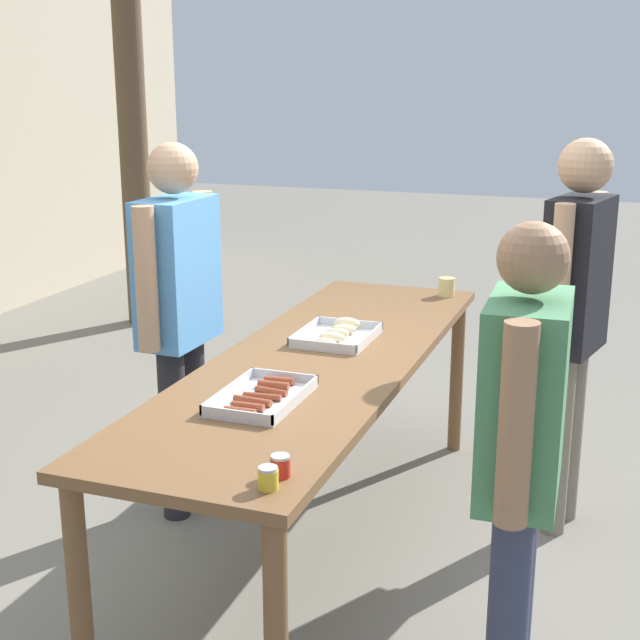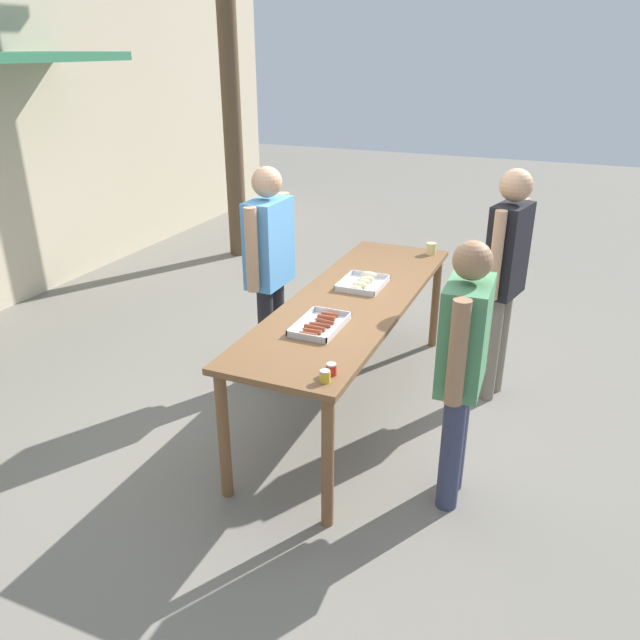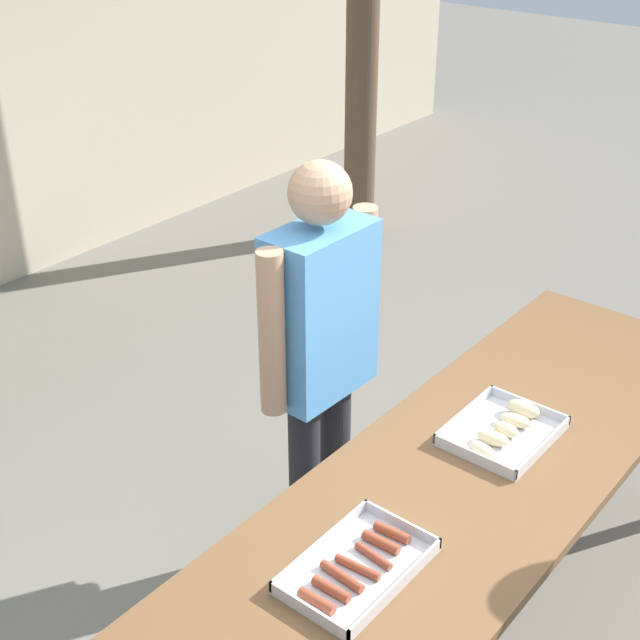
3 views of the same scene
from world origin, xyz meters
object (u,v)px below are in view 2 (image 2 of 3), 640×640
(food_tray_sausages, at_px, (320,325))
(beer_cup, at_px, (431,249))
(condiment_jar_mustard, at_px, (325,376))
(utility_pole, at_px, (227,25))
(condiment_jar_ketchup, at_px, (331,369))
(food_tray_buns, at_px, (364,282))
(person_customer_holding_hotdog, at_px, (463,356))
(person_server_behind_table, at_px, (269,259))
(person_customer_with_cup, at_px, (506,265))

(food_tray_sausages, relative_size, beer_cup, 4.43)
(condiment_jar_mustard, height_order, utility_pole, utility_pole)
(condiment_jar_ketchup, bearing_deg, food_tray_buns, 12.13)
(condiment_jar_mustard, relative_size, person_customer_holding_hotdog, 0.04)
(person_customer_holding_hotdog, bearing_deg, condiment_jar_ketchup, -62.25)
(beer_cup, height_order, person_server_behind_table, person_server_behind_table)
(person_customer_with_cup, bearing_deg, condiment_jar_mustard, -7.37)
(food_tray_buns, distance_m, person_customer_holding_hotdog, 1.35)
(food_tray_buns, height_order, person_customer_holding_hotdog, person_customer_holding_hotdog)
(condiment_jar_ketchup, height_order, beer_cup, beer_cup)
(person_customer_with_cup, bearing_deg, person_server_behind_table, -62.19)
(food_tray_sausages, relative_size, utility_pole, 0.08)
(food_tray_sausages, xyz_separation_m, food_tray_buns, (0.82, -0.00, 0.01))
(food_tray_buns, bearing_deg, utility_pole, 44.19)
(beer_cup, xyz_separation_m, person_customer_holding_hotdog, (-1.92, -0.64, 0.01))
(food_tray_buns, xyz_separation_m, beer_cup, (0.93, -0.28, 0.03))
(condiment_jar_mustard, bearing_deg, condiment_jar_ketchup, -1.13)
(food_tray_sausages, height_order, condiment_jar_ketchup, condiment_jar_ketchup)
(condiment_jar_mustard, height_order, beer_cup, beer_cup)
(beer_cup, xyz_separation_m, person_customer_with_cup, (-0.60, -0.68, 0.13))
(condiment_jar_mustard, bearing_deg, person_customer_with_cup, -20.59)
(condiment_jar_ketchup, bearing_deg, person_server_behind_table, 38.82)
(condiment_jar_ketchup, distance_m, person_customer_holding_hotdog, 0.72)
(person_server_behind_table, bearing_deg, person_customer_with_cup, -73.96)
(condiment_jar_mustard, xyz_separation_m, person_customer_holding_hotdog, (0.45, -0.63, 0.03))
(condiment_jar_ketchup, height_order, person_customer_with_cup, person_customer_with_cup)
(person_customer_with_cup, bearing_deg, condiment_jar_ketchup, -8.25)
(person_server_behind_table, xyz_separation_m, utility_pole, (2.82, 1.93, 1.68))
(person_customer_holding_hotdog, height_order, person_customer_with_cup, person_customer_with_cup)
(person_customer_holding_hotdog, xyz_separation_m, person_customer_with_cup, (1.32, -0.04, 0.12))
(condiment_jar_ketchup, distance_m, beer_cup, 2.29)
(food_tray_sausages, distance_m, person_customer_with_cup, 1.51)
(food_tray_sausages, relative_size, person_customer_with_cup, 0.25)
(food_tray_buns, height_order, condiment_jar_ketchup, condiment_jar_ketchup)
(beer_cup, distance_m, utility_pole, 3.86)
(beer_cup, height_order, utility_pole, utility_pole)
(person_server_behind_table, bearing_deg, food_tray_sausages, -133.58)
(food_tray_sausages, height_order, person_customer_with_cup, person_customer_with_cup)
(food_tray_buns, height_order, utility_pole, utility_pole)
(condiment_jar_ketchup, bearing_deg, condiment_jar_mustard, 178.87)
(utility_pole, bearing_deg, condiment_jar_ketchup, -144.23)
(food_tray_sausages, height_order, person_server_behind_table, person_server_behind_table)
(condiment_jar_ketchup, relative_size, utility_pole, 0.01)
(person_customer_holding_hotdog, bearing_deg, food_tray_sausages, -103.24)
(beer_cup, distance_m, person_customer_holding_hotdog, 2.02)
(food_tray_buns, relative_size, condiment_jar_mustard, 5.85)
(utility_pole, bearing_deg, condiment_jar_mustard, -144.80)
(beer_cup, relative_size, utility_pole, 0.02)
(person_customer_holding_hotdog, relative_size, person_customer_with_cup, 0.92)
(food_tray_buns, distance_m, condiment_jar_ketchup, 1.39)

